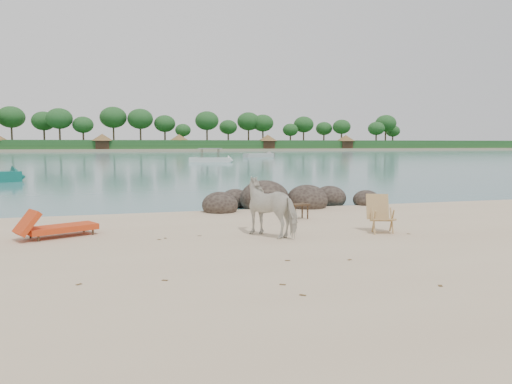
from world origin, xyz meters
TOP-DOWN VIEW (x-y plane):
  - water at (0.00, 90.00)m, footprint 400.00×400.00m
  - far_shore at (0.00, 170.00)m, footprint 420.00×90.00m
  - far_scenery at (0.03, 136.70)m, footprint 420.00×18.00m
  - boulders at (2.50, 6.37)m, footprint 6.44×2.88m
  - cow at (0.56, 1.30)m, footprint 1.55×1.75m
  - side_table at (2.04, 3.49)m, footprint 0.62×0.49m
  - lounge_chair at (-4.23, 2.47)m, footprint 2.03×1.46m
  - deck_chair at (3.24, 0.88)m, footprint 0.77×0.80m
  - boat_mid at (7.89, 49.21)m, footprint 5.65×2.95m
  - boat_far at (19.41, 68.45)m, footprint 6.22×4.07m
  - dead_leaves at (-0.48, -0.97)m, footprint 7.47×5.23m

SIDE VIEW (x-z plane):
  - water at x=0.00m, z-range 0.00..0.00m
  - far_shore at x=0.00m, z-range -0.70..0.70m
  - dead_leaves at x=-0.48m, z-range 0.00..0.00m
  - side_table at x=2.04m, z-range 0.00..0.44m
  - boulders at x=2.50m, z-range -0.39..0.87m
  - lounge_chair at x=-4.23m, z-range 0.00..0.58m
  - boat_far at x=19.41m, z-range 0.00..0.73m
  - deck_chair at x=3.24m, z-range 0.00..0.92m
  - cow at x=0.56m, z-range 0.00..1.37m
  - boat_mid at x=7.89m, z-range 0.00..2.71m
  - far_scenery at x=0.03m, z-range -1.61..7.89m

